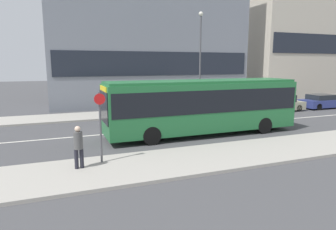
{
  "coord_description": "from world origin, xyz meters",
  "views": [
    {
      "loc": [
        -3.43,
        -17.29,
        4.12
      ],
      "look_at": [
        2.64,
        -1.68,
        1.22
      ],
      "focal_mm": 32.0,
      "sensor_mm": 36.0,
      "label": 1
    }
  ],
  "objects_px": {
    "parked_car_1": "(321,102)",
    "pedestrian_near_stop": "(78,145)",
    "bus_stop_sign": "(100,122)",
    "parked_car_0": "(281,103)",
    "city_bus": "(202,103)",
    "street_lamp": "(200,53)"
  },
  "relations": [
    {
      "from": "pedestrian_near_stop",
      "to": "bus_stop_sign",
      "type": "xyz_separation_m",
      "value": [
        0.92,
        0.4,
        0.73
      ]
    },
    {
      "from": "parked_car_1",
      "to": "bus_stop_sign",
      "type": "xyz_separation_m",
      "value": [
        -21.53,
        -8.6,
        1.18
      ]
    },
    {
      "from": "parked_car_1",
      "to": "pedestrian_near_stop",
      "type": "distance_m",
      "value": 24.18
    },
    {
      "from": "city_bus",
      "to": "pedestrian_near_stop",
      "type": "relative_size",
      "value": 6.85
    },
    {
      "from": "parked_car_1",
      "to": "bus_stop_sign",
      "type": "distance_m",
      "value": 23.21
    },
    {
      "from": "city_bus",
      "to": "bus_stop_sign",
      "type": "distance_m",
      "value": 7.23
    },
    {
      "from": "city_bus",
      "to": "parked_car_0",
      "type": "relative_size",
      "value": 2.9
    },
    {
      "from": "bus_stop_sign",
      "to": "parked_car_0",
      "type": "bearing_deg",
      "value": 27.25
    },
    {
      "from": "parked_car_1",
      "to": "pedestrian_near_stop",
      "type": "relative_size",
      "value": 2.41
    },
    {
      "from": "parked_car_0",
      "to": "bus_stop_sign",
      "type": "distance_m",
      "value": 18.96
    },
    {
      "from": "bus_stop_sign",
      "to": "street_lamp",
      "type": "bearing_deg",
      "value": 47.19
    },
    {
      "from": "pedestrian_near_stop",
      "to": "bus_stop_sign",
      "type": "bearing_deg",
      "value": 17.42
    },
    {
      "from": "parked_car_1",
      "to": "street_lamp",
      "type": "xyz_separation_m",
      "value": [
        -11.57,
        2.14,
        4.38
      ]
    },
    {
      "from": "bus_stop_sign",
      "to": "parked_car_1",
      "type": "bearing_deg",
      "value": 21.79
    },
    {
      "from": "city_bus",
      "to": "parked_car_1",
      "type": "bearing_deg",
      "value": 20.3
    },
    {
      "from": "city_bus",
      "to": "parked_car_0",
      "type": "distance_m",
      "value": 11.75
    },
    {
      "from": "city_bus",
      "to": "bus_stop_sign",
      "type": "height_order",
      "value": "city_bus"
    },
    {
      "from": "parked_car_1",
      "to": "street_lamp",
      "type": "distance_m",
      "value": 12.56
    },
    {
      "from": "parked_car_0",
      "to": "street_lamp",
      "type": "height_order",
      "value": "street_lamp"
    },
    {
      "from": "parked_car_0",
      "to": "pedestrian_near_stop",
      "type": "xyz_separation_m",
      "value": [
        -17.74,
        -9.06,
        0.4
      ]
    },
    {
      "from": "parked_car_1",
      "to": "bus_stop_sign",
      "type": "bearing_deg",
      "value": -158.21
    },
    {
      "from": "parked_car_0",
      "to": "street_lamp",
      "type": "bearing_deg",
      "value": 163.11
    }
  ]
}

